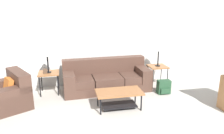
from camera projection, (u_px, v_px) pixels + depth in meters
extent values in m
cube|color=silver|center=(102.00, 39.00, 6.16)|extent=(8.64, 0.06, 2.60)
cube|color=#4C3328|center=(107.00, 86.00, 5.87)|extent=(2.30, 0.95, 0.22)
cube|color=#4C3328|center=(78.00, 81.00, 5.62)|extent=(0.76, 0.81, 0.20)
cube|color=#4C3328|center=(107.00, 79.00, 5.80)|extent=(0.76, 0.81, 0.20)
cube|color=#4C3328|center=(134.00, 77.00, 5.97)|extent=(0.76, 0.81, 0.20)
cube|color=#4C3328|center=(104.00, 65.00, 6.02)|extent=(2.27, 0.34, 0.40)
cube|color=#4C3328|center=(69.00, 83.00, 5.59)|extent=(0.31, 0.88, 0.58)
cube|color=#4C3328|center=(142.00, 77.00, 6.06)|extent=(0.31, 0.88, 0.58)
cube|color=#4C3328|center=(4.00, 100.00, 4.80)|extent=(1.29, 1.28, 0.40)
cube|color=#4C3328|center=(19.00, 80.00, 4.90)|extent=(0.67, 0.95, 0.40)
cube|color=#4C3328|center=(0.00, 92.00, 5.02)|extent=(0.97, 0.68, 0.56)
cube|color=#4C3328|center=(8.00, 102.00, 4.53)|extent=(0.97, 0.68, 0.56)
cube|color=orange|center=(8.00, 86.00, 4.79)|extent=(0.33, 0.39, 0.36)
cube|color=#935B33|center=(119.00, 92.00, 4.76)|extent=(1.01, 0.54, 0.04)
cylinder|color=black|center=(101.00, 107.00, 4.53)|extent=(0.03, 0.03, 0.37)
cylinder|color=black|center=(141.00, 103.00, 4.70)|extent=(0.03, 0.03, 0.37)
cylinder|color=black|center=(98.00, 98.00, 4.92)|extent=(0.03, 0.03, 0.37)
cylinder|color=black|center=(135.00, 95.00, 5.10)|extent=(0.03, 0.03, 0.37)
cube|color=black|center=(119.00, 105.00, 4.84)|extent=(0.76, 0.37, 0.02)
cube|color=#935B33|center=(49.00, 73.00, 5.54)|extent=(0.51, 0.50, 0.03)
cylinder|color=black|center=(40.00, 87.00, 5.38)|extent=(0.03, 0.03, 0.53)
cylinder|color=black|center=(58.00, 86.00, 5.47)|extent=(0.03, 0.03, 0.53)
cylinder|color=black|center=(42.00, 81.00, 5.77)|extent=(0.03, 0.03, 0.53)
cylinder|color=black|center=(58.00, 80.00, 5.86)|extent=(0.03, 0.03, 0.53)
cube|color=#935B33|center=(158.00, 66.00, 6.14)|extent=(0.51, 0.50, 0.03)
cylinder|color=black|center=(153.00, 79.00, 5.98)|extent=(0.03, 0.03, 0.53)
cylinder|color=black|center=(167.00, 78.00, 6.07)|extent=(0.03, 0.03, 0.53)
cylinder|color=black|center=(147.00, 74.00, 6.37)|extent=(0.03, 0.03, 0.53)
cylinder|color=black|center=(161.00, 73.00, 6.46)|extent=(0.03, 0.03, 0.53)
cylinder|color=black|center=(49.00, 72.00, 5.54)|extent=(0.14, 0.14, 0.02)
cylinder|color=black|center=(48.00, 64.00, 5.48)|extent=(0.04, 0.04, 0.43)
cone|color=white|center=(47.00, 51.00, 5.39)|extent=(0.29, 0.29, 0.22)
cylinder|color=black|center=(158.00, 66.00, 6.13)|extent=(0.14, 0.14, 0.02)
cylinder|color=black|center=(158.00, 58.00, 6.07)|extent=(0.04, 0.04, 0.43)
cone|color=white|center=(159.00, 46.00, 5.98)|extent=(0.29, 0.29, 0.22)
cube|color=#23472D|center=(164.00, 87.00, 5.63)|extent=(0.33, 0.18, 0.36)
cube|color=#23472D|center=(165.00, 91.00, 5.55)|extent=(0.25, 0.05, 0.14)
cylinder|color=#23472D|center=(159.00, 85.00, 5.71)|extent=(0.02, 0.02, 0.27)
cylinder|color=#23472D|center=(165.00, 84.00, 5.75)|extent=(0.02, 0.02, 0.27)
cube|color=#4C3828|center=(45.00, 71.00, 5.44)|extent=(0.10, 0.04, 0.13)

